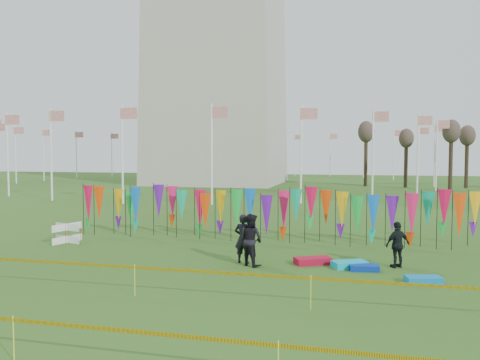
% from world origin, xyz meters
% --- Properties ---
extents(ground, '(160.00, 160.00, 0.00)m').
position_xyz_m(ground, '(0.00, 0.00, 0.00)').
color(ground, '#274914').
rests_on(ground, ground).
extents(flagpole_ring, '(57.40, 56.16, 8.00)m').
position_xyz_m(flagpole_ring, '(-14.00, 48.00, 4.00)').
color(flagpole_ring, white).
rests_on(flagpole_ring, ground).
extents(banner_row, '(18.64, 0.64, 2.38)m').
position_xyz_m(banner_row, '(0.28, 6.89, 1.50)').
color(banner_row, black).
rests_on(banner_row, ground).
extents(caution_tape_near, '(26.00, 0.02, 0.90)m').
position_xyz_m(caution_tape_near, '(-0.22, -2.51, 0.78)').
color(caution_tape_near, '#F1C105').
rests_on(caution_tape_near, ground).
extents(caution_tape_far, '(26.00, 0.02, 0.90)m').
position_xyz_m(caution_tape_far, '(-0.22, -6.91, 0.78)').
color(caution_tape_far, '#F1C105').
rests_on(caution_tape_far, ground).
extents(box_kite, '(0.81, 0.81, 0.90)m').
position_xyz_m(box_kite, '(-8.36, 4.03, 0.45)').
color(box_kite, red).
rests_on(box_kite, ground).
extents(person_left, '(0.69, 0.52, 1.81)m').
position_xyz_m(person_left, '(0.25, 2.14, 0.91)').
color(person_left, black).
rests_on(person_left, ground).
extents(person_mid, '(1.07, 0.95, 1.88)m').
position_xyz_m(person_mid, '(0.61, 1.83, 0.94)').
color(person_mid, black).
rests_on(person_mid, ground).
extents(person_right, '(1.10, 0.99, 1.64)m').
position_xyz_m(person_right, '(5.71, 2.74, 0.82)').
color(person_right, black).
rests_on(person_right, ground).
extents(kite_bag_turquoise, '(1.34, 1.08, 0.24)m').
position_xyz_m(kite_bag_turquoise, '(4.07, 2.31, 0.12)').
color(kite_bag_turquoise, '#0DB5CF').
rests_on(kite_bag_turquoise, ground).
extents(kite_bag_blue, '(1.03, 0.62, 0.21)m').
position_xyz_m(kite_bag_blue, '(4.56, 2.02, 0.10)').
color(kite_bag_blue, '#0A33A9').
rests_on(kite_bag_blue, ground).
extents(kite_bag_red, '(1.45, 1.12, 0.24)m').
position_xyz_m(kite_bag_red, '(2.77, 2.57, 0.12)').
color(kite_bag_red, '#B40C29').
rests_on(kite_bag_red, ground).
extents(kite_bag_teal, '(1.18, 0.77, 0.21)m').
position_xyz_m(kite_bag_teal, '(6.32, 0.83, 0.10)').
color(kite_bag_teal, '#0E7FC6').
rests_on(kite_bag_teal, ground).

